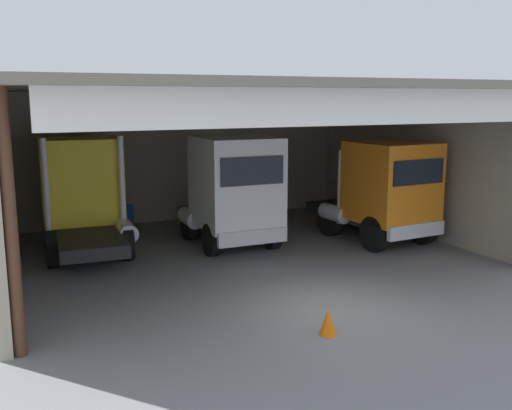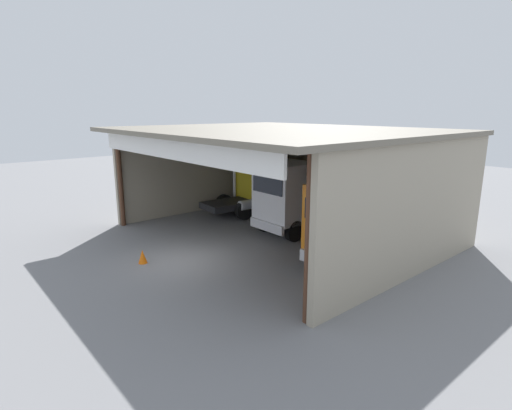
{
  "view_description": "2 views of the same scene",
  "coord_description": "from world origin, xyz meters",
  "px_view_note": "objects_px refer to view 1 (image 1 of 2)",
  "views": [
    {
      "loc": [
        -6.9,
        -11.02,
        4.81
      ],
      "look_at": [
        0.0,
        3.85,
        1.75
      ],
      "focal_mm": 40.68,
      "sensor_mm": 36.0,
      "label": 1
    },
    {
      "loc": [
        13.81,
        -7.91,
        6.07
      ],
      "look_at": [
        0.0,
        3.85,
        1.75
      ],
      "focal_mm": 28.27,
      "sensor_mm": 36.0,
      "label": 2
    }
  ],
  "objects_px": {
    "traffic_cone": "(328,322)",
    "truck_yellow_center_right_bay": "(84,194)",
    "tool_cart": "(252,205)",
    "truck_white_center_bay": "(233,190)",
    "oil_drum": "(126,218)",
    "truck_orange_center_left_bay": "(384,190)"
  },
  "relations": [
    {
      "from": "traffic_cone",
      "to": "truck_yellow_center_right_bay",
      "type": "bearing_deg",
      "value": 110.85
    },
    {
      "from": "truck_yellow_center_right_bay",
      "to": "tool_cart",
      "type": "height_order",
      "value": "truck_yellow_center_right_bay"
    },
    {
      "from": "truck_white_center_bay",
      "to": "oil_drum",
      "type": "xyz_separation_m",
      "value": [
        -2.64,
        3.9,
        -1.43
      ]
    },
    {
      "from": "truck_orange_center_left_bay",
      "to": "tool_cart",
      "type": "xyz_separation_m",
      "value": [
        -2.29,
        5.58,
        -1.28
      ]
    },
    {
      "from": "truck_orange_center_left_bay",
      "to": "traffic_cone",
      "type": "distance_m",
      "value": 8.34
    },
    {
      "from": "truck_white_center_bay",
      "to": "traffic_cone",
      "type": "bearing_deg",
      "value": 83.04
    },
    {
      "from": "truck_yellow_center_right_bay",
      "to": "tool_cart",
      "type": "bearing_deg",
      "value": 23.5
    },
    {
      "from": "truck_yellow_center_right_bay",
      "to": "oil_drum",
      "type": "bearing_deg",
      "value": 56.83
    },
    {
      "from": "truck_white_center_bay",
      "to": "truck_orange_center_left_bay",
      "type": "relative_size",
      "value": 0.96
    },
    {
      "from": "truck_yellow_center_right_bay",
      "to": "oil_drum",
      "type": "xyz_separation_m",
      "value": [
        1.76,
        2.32,
        -1.37
      ]
    },
    {
      "from": "truck_yellow_center_right_bay",
      "to": "truck_white_center_bay",
      "type": "distance_m",
      "value": 4.68
    },
    {
      "from": "truck_yellow_center_right_bay",
      "to": "tool_cart",
      "type": "relative_size",
      "value": 5.07
    },
    {
      "from": "tool_cart",
      "to": "oil_drum",
      "type": "bearing_deg",
      "value": -178.74
    },
    {
      "from": "truck_yellow_center_right_bay",
      "to": "traffic_cone",
      "type": "distance_m",
      "value": 9.73
    },
    {
      "from": "oil_drum",
      "to": "traffic_cone",
      "type": "distance_m",
      "value": 11.42
    },
    {
      "from": "truck_yellow_center_right_bay",
      "to": "truck_orange_center_left_bay",
      "type": "distance_m",
      "value": 9.7
    },
    {
      "from": "truck_white_center_bay",
      "to": "oil_drum",
      "type": "distance_m",
      "value": 4.92
    },
    {
      "from": "traffic_cone",
      "to": "truck_white_center_bay",
      "type": "bearing_deg",
      "value": 82.44
    },
    {
      "from": "truck_yellow_center_right_bay",
      "to": "truck_white_center_bay",
      "type": "height_order",
      "value": "truck_yellow_center_right_bay"
    },
    {
      "from": "truck_yellow_center_right_bay",
      "to": "traffic_cone",
      "type": "xyz_separation_m",
      "value": [
        3.42,
        -8.98,
        -1.54
      ]
    },
    {
      "from": "truck_white_center_bay",
      "to": "truck_orange_center_left_bay",
      "type": "bearing_deg",
      "value": 162.52
    },
    {
      "from": "oil_drum",
      "to": "tool_cart",
      "type": "bearing_deg",
      "value": 1.26
    }
  ]
}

